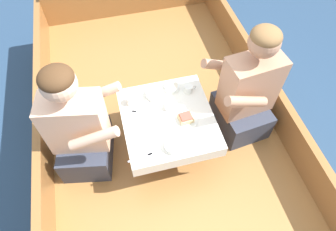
{
  "coord_description": "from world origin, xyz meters",
  "views": [
    {
      "loc": [
        -0.31,
        -1.31,
        2.51
      ],
      "look_at": [
        0.0,
        -0.09,
        0.77
      ],
      "focal_mm": 32.0,
      "sensor_mm": 36.0,
      "label": 1
    }
  ],
  "objects_px": {
    "person_port": "(79,129)",
    "coffee_cup_port": "(189,89)",
    "person_starboard": "(247,93)",
    "coffee_cup_starboard": "(169,105)",
    "coffee_cup_center": "(131,100)",
    "sandwich": "(186,118)"
  },
  "relations": [
    {
      "from": "person_starboard",
      "to": "sandwich",
      "type": "height_order",
      "value": "person_starboard"
    },
    {
      "from": "person_port",
      "to": "sandwich",
      "type": "relative_size",
      "value": 9.47
    },
    {
      "from": "coffee_cup_port",
      "to": "coffee_cup_center",
      "type": "xyz_separation_m",
      "value": [
        -0.44,
        -0.0,
        0.0
      ]
    },
    {
      "from": "person_port",
      "to": "coffee_cup_port",
      "type": "distance_m",
      "value": 0.86
    },
    {
      "from": "person_port",
      "to": "coffee_cup_port",
      "type": "bearing_deg",
      "value": 21.36
    },
    {
      "from": "person_port",
      "to": "coffee_cup_starboard",
      "type": "xyz_separation_m",
      "value": [
        0.66,
        0.04,
        0.01
      ]
    },
    {
      "from": "person_port",
      "to": "person_starboard",
      "type": "bearing_deg",
      "value": 11.22
    },
    {
      "from": "coffee_cup_port",
      "to": "coffee_cup_starboard",
      "type": "distance_m",
      "value": 0.22
    },
    {
      "from": "sandwich",
      "to": "coffee_cup_port",
      "type": "distance_m",
      "value": 0.28
    },
    {
      "from": "person_port",
      "to": "coffee_cup_port",
      "type": "height_order",
      "value": "person_port"
    },
    {
      "from": "person_starboard",
      "to": "coffee_cup_center",
      "type": "distance_m",
      "value": 0.87
    },
    {
      "from": "coffee_cup_port",
      "to": "coffee_cup_center",
      "type": "height_order",
      "value": "coffee_cup_center"
    },
    {
      "from": "person_port",
      "to": "coffee_cup_port",
      "type": "xyz_separation_m",
      "value": [
        0.84,
        0.16,
        0.01
      ]
    },
    {
      "from": "coffee_cup_starboard",
      "to": "person_port",
      "type": "bearing_deg",
      "value": -176.48
    },
    {
      "from": "person_starboard",
      "to": "coffee_cup_port",
      "type": "distance_m",
      "value": 0.44
    },
    {
      "from": "person_starboard",
      "to": "person_port",
      "type": "bearing_deg",
      "value": -6.12
    },
    {
      "from": "person_starboard",
      "to": "coffee_cup_port",
      "type": "xyz_separation_m",
      "value": [
        -0.41,
        0.15,
        0.01
      ]
    },
    {
      "from": "person_port",
      "to": "coffee_cup_starboard",
      "type": "bearing_deg",
      "value": 14.36
    },
    {
      "from": "coffee_cup_starboard",
      "to": "coffee_cup_center",
      "type": "distance_m",
      "value": 0.28
    },
    {
      "from": "coffee_cup_starboard",
      "to": "sandwich",
      "type": "bearing_deg",
      "value": -59.14
    },
    {
      "from": "sandwich",
      "to": "coffee_cup_center",
      "type": "distance_m",
      "value": 0.43
    },
    {
      "from": "coffee_cup_center",
      "to": "person_port",
      "type": "bearing_deg",
      "value": -159.03
    }
  ]
}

